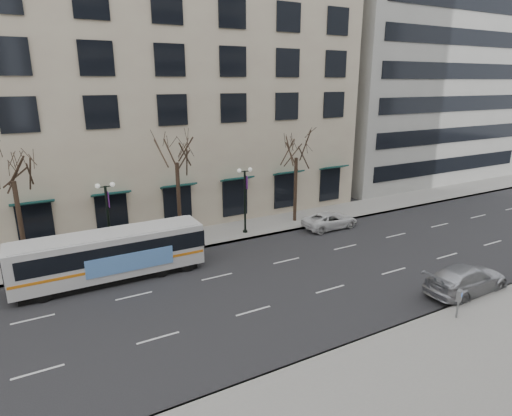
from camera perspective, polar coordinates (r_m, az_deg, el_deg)
ground at (r=24.47m, az=-2.99°, el=-11.18°), size 160.00×160.00×0.00m
sidewalk_far at (r=33.89m, az=-2.08°, el=-2.95°), size 80.00×4.00×0.15m
building_hotel at (r=41.21m, az=-19.45°, el=16.51°), size 40.00×20.00×24.00m
building_office at (r=58.24m, az=17.89°, el=21.83°), size 25.00×20.00×35.00m
tree_far_left at (r=28.73m, az=-29.88°, el=4.98°), size 3.60×3.60×8.34m
tree_far_mid at (r=30.18m, az=-10.61°, el=7.74°), size 3.60×3.60×8.55m
tree_far_right at (r=34.68m, az=5.43°, el=8.25°), size 3.60×3.60×8.06m
lamp_post_left at (r=29.32m, az=-19.09°, el=-1.11°), size 1.22×0.45×5.21m
lamp_post_right at (r=32.36m, az=-1.47°, el=1.43°), size 1.22×0.45×5.21m
city_bus at (r=26.68m, az=-18.70°, el=-5.84°), size 10.91×2.44×2.96m
silver_car at (r=26.88m, az=26.24°, el=-8.48°), size 5.46×2.29×1.58m
white_pickup at (r=34.91m, az=9.86°, el=-1.62°), size 4.64×2.18×1.29m
pay_station at (r=23.52m, az=25.45°, el=-10.79°), size 0.37×0.30×1.47m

